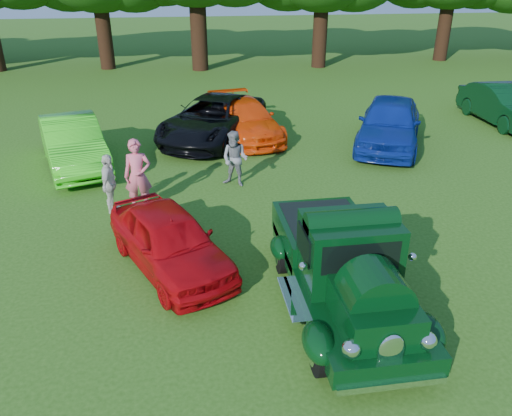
{
  "coord_description": "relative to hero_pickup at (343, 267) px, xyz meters",
  "views": [
    {
      "loc": [
        -2.41,
        -8.02,
        5.68
      ],
      "look_at": [
        -0.98,
        1.33,
        1.1
      ],
      "focal_mm": 35.0,
      "sensor_mm": 36.0,
      "label": 1
    }
  ],
  "objects": [
    {
      "name": "back_car_blue",
      "position": [
        4.38,
        8.53,
        0.03
      ],
      "size": [
        3.98,
        5.35,
        1.69
      ],
      "primitive_type": "imported",
      "rotation": [
        0.0,
        0.0,
        -0.45
      ],
      "color": "navy",
      "rests_on": "ground"
    },
    {
      "name": "spectator_grey",
      "position": [
        -1.28,
        5.9,
        -0.01
      ],
      "size": [
        0.98,
        0.92,
        1.6
      ],
      "primitive_type": "imported",
      "rotation": [
        0.0,
        0.0,
        -0.53
      ],
      "color": "gray",
      "rests_on": "ground"
    },
    {
      "name": "ground",
      "position": [
        -0.29,
        0.74,
        -0.81
      ],
      "size": [
        120.0,
        120.0,
        0.0
      ],
      "primitive_type": "plane",
      "color": "#275112",
      "rests_on": "ground"
    },
    {
      "name": "spectator_white",
      "position": [
        -4.59,
        4.66,
        -0.04
      ],
      "size": [
        0.51,
        0.95,
        1.55
      ],
      "primitive_type": "imported",
      "rotation": [
        0.0,
        0.0,
        1.42
      ],
      "color": "beige",
      "rests_on": "ground"
    },
    {
      "name": "back_car_black",
      "position": [
        -1.58,
        10.25,
        -0.05
      ],
      "size": [
        4.77,
        6.02,
        1.52
      ],
      "primitive_type": "imported",
      "rotation": [
        0.0,
        0.0,
        -0.48
      ],
      "color": "black",
      "rests_on": "ground"
    },
    {
      "name": "back_car_orange",
      "position": [
        -0.41,
        10.35,
        -0.14
      ],
      "size": [
        2.72,
        4.9,
        1.34
      ],
      "primitive_type": "imported",
      "rotation": [
        0.0,
        0.0,
        0.19
      ],
      "color": "#ED3F08",
      "rests_on": "ground"
    },
    {
      "name": "hero_pickup",
      "position": [
        0.0,
        0.0,
        0.0
      ],
      "size": [
        2.24,
        4.81,
        1.88
      ],
      "color": "black",
      "rests_on": "ground"
    },
    {
      "name": "back_car_green",
      "position": [
        10.0,
        10.54,
        -0.05
      ],
      "size": [
        1.69,
        4.65,
        1.52
      ],
      "primitive_type": "imported",
      "rotation": [
        0.0,
        0.0,
        -0.02
      ],
      "color": "black",
      "rests_on": "ground"
    },
    {
      "name": "spectator_pink",
      "position": [
        -3.88,
        4.7,
        0.13
      ],
      "size": [
        0.69,
        0.45,
        1.88
      ],
      "primitive_type": "imported",
      "rotation": [
        0.0,
        0.0,
        0.01
      ],
      "color": "#DE5B75",
      "rests_on": "ground"
    },
    {
      "name": "back_car_lime",
      "position": [
        -6.08,
        8.17,
        -0.05
      ],
      "size": [
        2.91,
        4.92,
        1.53
      ],
      "primitive_type": "imported",
      "rotation": [
        0.0,
        0.0,
        0.3
      ],
      "color": "#33CB1B",
      "rests_on": "ground"
    },
    {
      "name": "red_convertible",
      "position": [
        -3.1,
        1.77,
        -0.17
      ],
      "size": [
        2.96,
        4.07,
        1.29
      ],
      "primitive_type": "imported",
      "rotation": [
        0.0,
        0.0,
        0.43
      ],
      "color": "#AD070C",
      "rests_on": "ground"
    }
  ]
}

